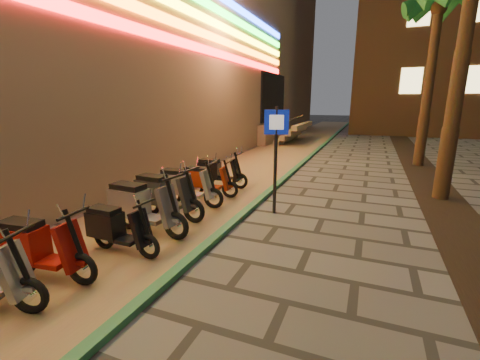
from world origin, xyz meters
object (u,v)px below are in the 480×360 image
at_px(scooter_4, 37,247).
at_px(scooter_9, 206,180).
at_px(pedestrian_sign, 276,146).
at_px(scooter_6, 140,206).
at_px(scooter_7, 162,194).
at_px(scooter_8, 184,186).
at_px(scooter_10, 217,172).
at_px(scooter_5, 115,228).

bearing_deg(scooter_4, scooter_9, 80.13).
relative_size(pedestrian_sign, scooter_9, 1.66).
xyz_separation_m(scooter_6, scooter_7, (-0.11, 0.91, -0.02)).
xyz_separation_m(scooter_7, scooter_8, (0.00, 0.93, -0.02)).
bearing_deg(scooter_4, scooter_10, 82.19).
relative_size(pedestrian_sign, scooter_6, 1.36).
relative_size(pedestrian_sign, scooter_5, 1.70).
relative_size(scooter_7, scooter_9, 1.18).
distance_m(scooter_6, scooter_7, 0.91).
height_order(pedestrian_sign, scooter_10, pedestrian_sign).
relative_size(scooter_5, scooter_8, 0.86).
xyz_separation_m(scooter_4, scooter_10, (0.14, 5.75, -0.01)).
bearing_deg(scooter_9, scooter_10, 91.63).
bearing_deg(scooter_7, scooter_9, 90.14).
bearing_deg(scooter_8, scooter_4, -95.98).
height_order(scooter_5, scooter_8, scooter_8).
distance_m(scooter_7, scooter_10, 2.87).
bearing_deg(pedestrian_sign, scooter_8, 168.94).
bearing_deg(scooter_5, scooter_6, 101.81).
height_order(scooter_7, scooter_9, scooter_7).
bearing_deg(scooter_5, scooter_7, 99.93).
bearing_deg(scooter_10, scooter_6, -91.88).
bearing_deg(scooter_8, scooter_6, -89.89).
relative_size(scooter_4, scooter_6, 0.90).
bearing_deg(scooter_5, pedestrian_sign, 57.44).
relative_size(scooter_5, scooter_7, 0.83).
bearing_deg(scooter_4, scooter_5, 61.42).
height_order(pedestrian_sign, scooter_9, pedestrian_sign).
height_order(pedestrian_sign, scooter_6, pedestrian_sign).
height_order(scooter_6, scooter_8, scooter_6).
bearing_deg(scooter_10, scooter_7, -93.40).
distance_m(scooter_5, scooter_7, 1.80).
bearing_deg(scooter_7, scooter_8, 93.46).
xyz_separation_m(pedestrian_sign, scooter_7, (-2.28, -1.24, -1.07)).
xyz_separation_m(pedestrian_sign, scooter_8, (-2.28, -0.31, -1.10)).
height_order(scooter_4, scooter_6, scooter_6).
distance_m(scooter_4, scooter_7, 2.89).
relative_size(scooter_8, scooter_9, 1.13).
relative_size(scooter_9, scooter_10, 0.94).
relative_size(pedestrian_sign, scooter_7, 1.41).
bearing_deg(scooter_5, scooter_8, 96.90).
height_order(scooter_6, scooter_9, scooter_6).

